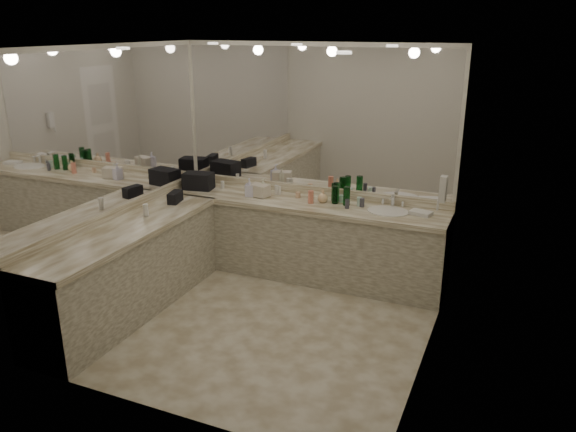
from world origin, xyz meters
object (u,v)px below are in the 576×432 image
at_px(sink, 388,212).
at_px(hand_towel, 421,213).
at_px(cream_cosmetic_case, 259,191).
at_px(soap_bottle_a, 263,187).
at_px(wall_phone, 443,189).
at_px(soap_bottle_b, 249,187).
at_px(black_toiletry_bag, 199,181).
at_px(soap_bottle_c, 323,196).

distance_m(sink, hand_towel, 0.34).
distance_m(cream_cosmetic_case, soap_bottle_a, 0.07).
xyz_separation_m(wall_phone, cream_cosmetic_case, (-2.10, 0.46, -0.38)).
relative_size(soap_bottle_a, soap_bottle_b, 0.93).
relative_size(black_toiletry_bag, cream_cosmetic_case, 1.48).
distance_m(cream_cosmetic_case, soap_bottle_c, 0.75).
xyz_separation_m(sink, soap_bottle_c, (-0.75, 0.04, 0.08)).
bearing_deg(sink, soap_bottle_c, 177.19).
xyz_separation_m(black_toiletry_bag, soap_bottle_c, (1.55, 0.08, -0.03)).
relative_size(sink, soap_bottle_b, 2.08).
bearing_deg(cream_cosmetic_case, black_toiletry_bag, -165.55).
relative_size(sink, soap_bottle_c, 3.02).
xyz_separation_m(sink, black_toiletry_bag, (-2.30, -0.04, 0.10)).
bearing_deg(soap_bottle_c, soap_bottle_b, -172.64).
bearing_deg(hand_towel, sink, -175.04).
height_order(hand_towel, soap_bottle_c, soap_bottle_c).
height_order(black_toiletry_bag, soap_bottle_c, black_toiletry_bag).
relative_size(black_toiletry_bag, soap_bottle_c, 2.36).
bearing_deg(sink, hand_towel, 4.96).
bearing_deg(wall_phone, sink, 140.43).
bearing_deg(soap_bottle_b, cream_cosmetic_case, 18.30).
xyz_separation_m(wall_phone, soap_bottle_a, (-2.08, 0.52, -0.35)).
height_order(wall_phone, soap_bottle_a, wall_phone).
bearing_deg(soap_bottle_b, wall_phone, -10.94).
height_order(cream_cosmetic_case, soap_bottle_a, soap_bottle_a).
height_order(wall_phone, soap_bottle_b, wall_phone).
distance_m(soap_bottle_a, soap_bottle_c, 0.73).
bearing_deg(cream_cosmetic_case, hand_towel, 16.26).
xyz_separation_m(sink, wall_phone, (0.61, -0.50, 0.46)).
bearing_deg(hand_towel, black_toiletry_bag, -178.44).
bearing_deg(soap_bottle_b, hand_towel, 3.04).
height_order(soap_bottle_b, soap_bottle_c, soap_bottle_b).
bearing_deg(wall_phone, black_toiletry_bag, 171.05).
height_order(black_toiletry_bag, cream_cosmetic_case, black_toiletry_bag).
bearing_deg(hand_towel, soap_bottle_a, -179.85).
xyz_separation_m(black_toiletry_bag, hand_towel, (2.63, 0.07, -0.08)).
xyz_separation_m(sink, soap_bottle_b, (-1.60, -0.07, 0.11)).
xyz_separation_m(soap_bottle_a, soap_bottle_b, (-0.13, -0.10, 0.01)).
xyz_separation_m(wall_phone, soap_bottle_c, (-1.35, 0.54, -0.38)).
xyz_separation_m(hand_towel, soap_bottle_a, (-1.81, -0.00, 0.08)).
relative_size(sink, wall_phone, 1.83).
distance_m(hand_towel, soap_bottle_a, 1.81).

